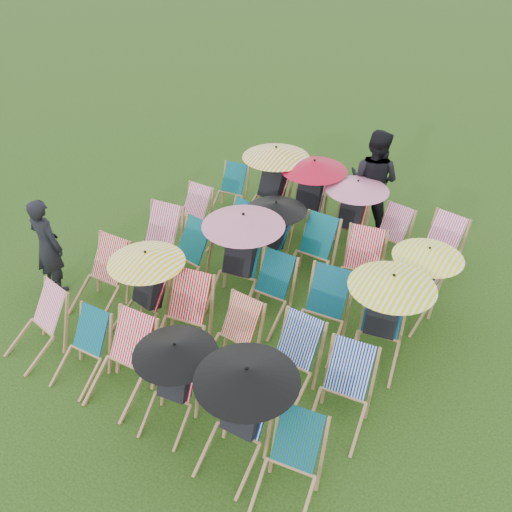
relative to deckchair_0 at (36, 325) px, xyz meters
The scene contains 33 objects.
ground 3.03m from the deckchair_0, 49.34° to the left, with size 100.00×100.00×0.00m, color black.
deckchair_0 is the anchor object (origin of this frame).
deckchair_1 0.85m from the deckchair_0, ahead, with size 0.62×0.83×0.87m.
deckchair_2 1.48m from the deckchair_0, ahead, with size 0.72×0.96×0.99m.
deckchair_3 2.31m from the deckchair_0, ahead, with size 0.98×1.06×1.17m.
deckchair_4 3.28m from the deckchair_0, ahead, with size 1.13×1.18×1.34m.
deckchair_5 3.96m from the deckchair_0, ahead, with size 0.74×0.93×0.93m.
deckchair_6 1.19m from the deckchair_0, 90.60° to the left, with size 0.70×0.95×1.00m.
deckchair_7 1.49m from the deckchair_0, 53.67° to the left, with size 1.07×1.13×1.27m.
deckchair_8 1.96m from the deckchair_0, 35.01° to the left, with size 0.84×1.05×1.02m.
deckchair_9 2.65m from the deckchair_0, 27.38° to the left, with size 0.63×0.85×0.90m.
deckchair_10 3.44m from the deckchair_0, 21.04° to the left, with size 0.64×0.89×0.96m.
deckchair_11 4.16m from the deckchair_0, 15.82° to the left, with size 0.75×0.96×0.96m.
deckchair_12 2.35m from the deckchair_0, 88.39° to the left, with size 0.80×1.02×1.02m.
deckchair_13 2.38m from the deckchair_0, 73.52° to the left, with size 0.77×0.99×0.99m.
deckchair_14 2.96m from the deckchair_0, 56.49° to the left, with size 1.22×1.32×1.45m.
deckchair_15 3.19m from the deckchair_0, 45.28° to the left, with size 0.64×0.89×0.94m.
deckchair_16 3.86m from the deckchair_0, 35.89° to the left, with size 0.77×0.99×1.00m.
deckchair_17 4.63m from the deckchair_0, 31.21° to the left, with size 1.13×1.23×1.34m.
deckchair_18 3.41m from the deckchair_0, 91.30° to the left, with size 0.60×0.83×0.89m.
deckchair_19 3.58m from the deckchair_0, 77.77° to the left, with size 0.67×0.84×0.82m.
deckchair_20 3.81m from the deckchair_0, 65.82° to the left, with size 0.98×1.05×1.17m.
deckchair_21 4.18m from the deckchair_0, 56.55° to the left, with size 0.66×0.91×0.98m.
deckchair_22 4.73m from the deckchair_0, 48.37° to the left, with size 0.82×1.02×0.99m.
deckchair_23 5.35m from the deckchair_0, 40.88° to the left, with size 1.00×1.06×1.19m.
deckchair_24 4.57m from the deckchair_0, 90.52° to the left, with size 0.66×0.85×0.85m.
deckchair_25 4.80m from the deckchair_0, 80.71° to the left, with size 1.21×1.27×1.43m.
deckchair_26 4.99m from the deckchair_0, 71.54° to the left, with size 1.16×1.25×1.37m.
deckchair_27 5.26m from the deckchair_0, 62.35° to the left, with size 1.06×1.14×1.26m.
deckchair_28 5.62m from the deckchair_0, 56.21° to the left, with size 0.68×0.87×0.87m.
deckchair_29 6.10m from the deckchair_0, 49.62° to the left, with size 0.77×0.98×0.97m.
person_left 1.47m from the deckchair_0, 130.86° to the left, with size 0.58×0.38×1.59m, color black.
person_rear 6.02m from the deckchair_0, 65.69° to the left, with size 0.92×0.72×1.90m, color black.
Camera 1 is at (3.67, -5.49, 5.61)m, focal length 40.00 mm.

